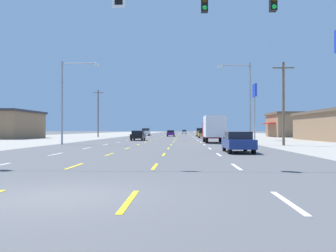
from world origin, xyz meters
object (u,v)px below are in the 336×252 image
at_px(hatchback_inner_right_distant_a, 184,132).
at_px(sedan_center_turn_far, 171,133).
at_px(sedan_far_right_midfar, 203,134).
at_px(pole_sign_right_row_1, 255,97).
at_px(sedan_far_right_nearest, 238,142).
at_px(streetlight_left_row_0, 66,96).
at_px(streetlight_right_row_0, 247,97).
at_px(suv_far_right_farther, 200,132).
at_px(suv_far_left_farthest, 146,132).
at_px(sedan_inner_left_mid, 138,135).
at_px(box_truck_far_right_near, 214,128).

bearing_deg(hatchback_inner_right_distant_a, sedan_center_turn_far, -93.88).
height_order(sedan_far_right_midfar, pole_sign_right_row_1, pole_sign_right_row_1).
bearing_deg(sedan_center_turn_far, sedan_far_right_nearest, -83.68).
xyz_separation_m(sedan_center_turn_far, streetlight_left_row_0, (-9.88, -46.47, 4.52)).
height_order(pole_sign_right_row_1, streetlight_right_row_0, streetlight_right_row_0).
bearing_deg(sedan_far_right_midfar, suv_far_right_farther, 88.99).
relative_size(suv_far_left_farthest, pole_sign_right_row_1, 0.58).
bearing_deg(suv_far_left_farthest, pole_sign_right_row_1, -63.69).
xyz_separation_m(sedan_far_right_nearest, sedan_inner_left_mid, (-10.44, 27.78, 0.00)).
xyz_separation_m(sedan_far_right_midfar, suv_far_left_farthest, (-13.76, 26.37, 0.27)).
relative_size(box_truck_far_right_near, suv_far_left_farthest, 1.47).
bearing_deg(suv_far_right_farther, sedan_far_right_nearest, -90.36).
height_order(sedan_far_right_nearest, hatchback_inner_right_distant_a, hatchback_inner_right_distant_a).
bearing_deg(pole_sign_right_row_1, streetlight_right_row_0, -104.09).
distance_m(sedan_center_turn_far, streetlight_right_row_0, 47.65).
height_order(sedan_far_right_midfar, suv_far_right_farther, suv_far_right_farther).
relative_size(suv_far_right_farther, streetlight_right_row_0, 0.56).
relative_size(sedan_center_turn_far, pole_sign_right_row_1, 0.53).
relative_size(box_truck_far_right_near, streetlight_right_row_0, 0.83).
height_order(pole_sign_right_row_1, streetlight_left_row_0, streetlight_left_row_0).
xyz_separation_m(sedan_inner_left_mid, pole_sign_right_row_1, (17.41, 1.53, 5.76)).
bearing_deg(sedan_far_right_nearest, sedan_center_turn_far, 96.32).
distance_m(sedan_far_right_nearest, sedan_inner_left_mid, 29.67).
relative_size(suv_far_right_farther, suv_far_left_farthest, 1.00).
bearing_deg(sedan_far_right_midfar, streetlight_left_row_0, -117.98).
distance_m(sedan_far_right_nearest, streetlight_right_row_0, 14.38).
bearing_deg(sedan_inner_left_mid, streetlight_left_row_0, -112.92).
height_order(sedan_center_turn_far, streetlight_left_row_0, streetlight_left_row_0).
distance_m(box_truck_far_right_near, streetlight_left_row_0, 17.67).
height_order(sedan_center_turn_far, suv_far_left_farthest, suv_far_left_farthest).
bearing_deg(suv_far_right_farther, box_truck_far_right_near, -90.56).
height_order(sedan_center_turn_far, suv_far_right_farther, suv_far_right_farther).
relative_size(suv_far_right_farther, streetlight_left_row_0, 0.54).
bearing_deg(hatchback_inner_right_distant_a, streetlight_left_row_0, -97.81).
relative_size(sedan_inner_left_mid, streetlight_left_row_0, 0.50).
xyz_separation_m(sedan_center_turn_far, pole_sign_right_row_1, (13.61, -30.56, 5.76)).
xyz_separation_m(box_truck_far_right_near, streetlight_right_row_0, (3.02, -5.34, 3.21)).
height_order(suv_far_right_farther, hatchback_inner_right_distant_a, suv_far_right_farther).
bearing_deg(pole_sign_right_row_1, suv_far_left_farthest, 116.31).
xyz_separation_m(sedan_center_turn_far, streetlight_right_row_0, (9.62, -46.47, 4.29)).
relative_size(sedan_center_turn_far, suv_far_left_farthest, 0.92).
bearing_deg(box_truck_far_right_near, sedan_far_right_nearest, -89.91).
relative_size(sedan_far_right_midfar, hatchback_inner_right_distant_a, 1.15).
height_order(sedan_far_right_midfar, streetlight_left_row_0, streetlight_left_row_0).
bearing_deg(hatchback_inner_right_distant_a, pole_sign_right_row_1, -82.85).
distance_m(streetlight_left_row_0, streetlight_right_row_0, 19.50).
distance_m(sedan_far_right_nearest, pole_sign_right_row_1, 30.67).
bearing_deg(streetlight_left_row_0, sedan_inner_left_mid, 67.08).
height_order(sedan_far_right_midfar, hatchback_inner_right_distant_a, hatchback_inner_right_distant_a).
distance_m(sedan_inner_left_mid, sedan_far_right_midfar, 19.91).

